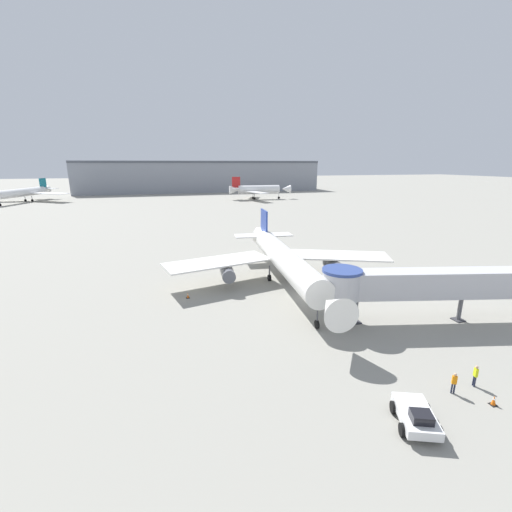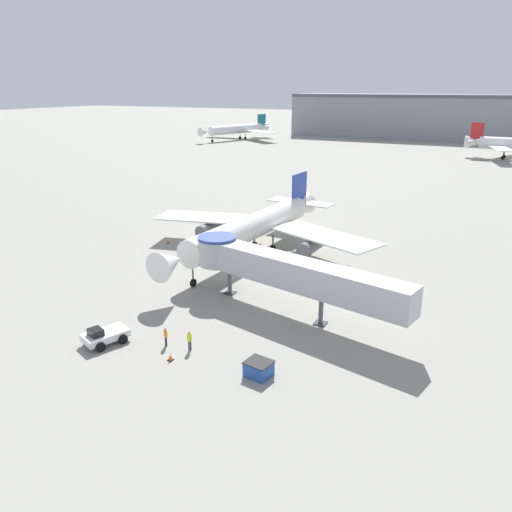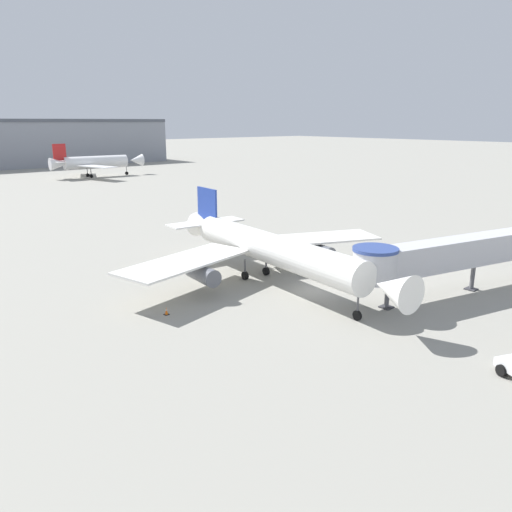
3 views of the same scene
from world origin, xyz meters
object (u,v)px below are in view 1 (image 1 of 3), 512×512
object	(u,v)px
traffic_cone_port_wing	(188,296)
traffic_cone_starboard_wing	(368,276)
ground_crew_marshaller	(475,374)
traffic_cone_apron_front	(494,401)
main_airplane	(284,259)
background_jet_red_tail	(258,189)
jet_bridge	(421,283)
ground_crew_wing_walker	(454,382)
background_jet_teal_tail	(23,192)
pushback_tug_white	(416,416)

from	to	relation	value
traffic_cone_port_wing	traffic_cone_starboard_wing	xyz separation A→B (m)	(26.08, 0.22, 0.06)
traffic_cone_starboard_wing	ground_crew_marshaller	size ratio (longest dim) A/B	0.47
traffic_cone_apron_front	main_airplane	bearing A→B (deg)	102.06
ground_crew_marshaller	background_jet_red_tail	bearing A→B (deg)	-171.01
jet_bridge	ground_crew_wing_walker	world-z (taller)	jet_bridge
main_airplane	traffic_cone_apron_front	size ratio (longest dim) A/B	46.00
traffic_cone_port_wing	background_jet_teal_tail	size ratio (longest dim) A/B	0.02
ground_crew_marshaller	background_jet_teal_tail	distance (m)	173.05
traffic_cone_starboard_wing	background_jet_red_tail	world-z (taller)	background_jet_red_tail
jet_bridge	traffic_cone_apron_front	size ratio (longest dim) A/B	31.93
ground_crew_marshaller	background_jet_teal_tail	world-z (taller)	background_jet_teal_tail
traffic_cone_port_wing	jet_bridge	bearing A→B (deg)	-30.09
traffic_cone_port_wing	ground_crew_marshaller	size ratio (longest dim) A/B	0.40
traffic_cone_port_wing	ground_crew_marshaller	xyz separation A→B (m)	(19.45, -23.90, 0.67)
traffic_cone_port_wing	background_jet_teal_tail	distance (m)	143.13
ground_crew_wing_walker	jet_bridge	bearing A→B (deg)	-90.39
ground_crew_marshaller	background_jet_red_tail	size ratio (longest dim) A/B	0.06
traffic_cone_port_wing	traffic_cone_starboard_wing	size ratio (longest dim) A/B	0.86
background_jet_teal_tail	main_airplane	bearing A→B (deg)	-42.82
traffic_cone_apron_front	traffic_cone_port_wing	xyz separation A→B (m)	(-18.94, 25.97, -0.02)
main_airplane	pushback_tug_white	bearing A→B (deg)	-87.04
main_airplane	jet_bridge	distance (m)	17.47
traffic_cone_apron_front	background_jet_red_tail	world-z (taller)	background_jet_red_tail
main_airplane	jet_bridge	world-z (taller)	main_airplane
ground_crew_wing_walker	traffic_cone_starboard_wing	bearing A→B (deg)	-81.89
jet_bridge	ground_crew_wing_walker	xyz separation A→B (m)	(-5.86, -10.79, -3.34)
main_airplane	traffic_cone_port_wing	world-z (taller)	main_airplane
main_airplane	traffic_cone_port_wing	distance (m)	13.65
pushback_tug_white	traffic_cone_starboard_wing	bearing A→B (deg)	84.20
ground_crew_marshaller	background_jet_red_tail	xyz separation A→B (m)	(23.04, 138.89, 3.57)
pushback_tug_white	ground_crew_wing_walker	distance (m)	5.35
traffic_cone_port_wing	traffic_cone_apron_front	bearing A→B (deg)	-53.89
ground_crew_marshaller	background_jet_teal_tail	xyz separation A→B (m)	(-77.98, 154.45, 3.26)
traffic_cone_apron_front	ground_crew_marshaller	bearing A→B (deg)	76.23
traffic_cone_port_wing	ground_crew_wing_walker	bearing A→B (deg)	-54.53
background_jet_teal_tail	traffic_cone_apron_front	bearing A→B (deg)	-45.45
main_airplane	background_jet_teal_tail	world-z (taller)	background_jet_teal_tail
traffic_cone_starboard_wing	ground_crew_wing_walker	world-z (taller)	ground_crew_wing_walker
jet_bridge	ground_crew_marshaller	xyz separation A→B (m)	(-3.61, -10.54, -3.31)
pushback_tug_white	ground_crew_marshaller	distance (m)	7.55
ground_crew_wing_walker	pushback_tug_white	bearing A→B (deg)	49.75
jet_bridge	traffic_cone_port_wing	size ratio (longest dim) A/B	33.49
traffic_cone_port_wing	ground_crew_marshaller	distance (m)	30.82
pushback_tug_white	traffic_cone_starboard_wing	xyz separation A→B (m)	(13.84, 26.33, -0.35)
traffic_cone_apron_front	ground_crew_marshaller	world-z (taller)	ground_crew_marshaller
traffic_cone_apron_front	background_jet_red_tail	size ratio (longest dim) A/B	0.02
main_airplane	ground_crew_marshaller	xyz separation A→B (m)	(6.27, -24.94, -2.76)
pushback_tug_white	background_jet_teal_tail	xyz separation A→B (m)	(-70.77, 156.67, 3.52)
traffic_cone_apron_front	traffic_cone_port_wing	world-z (taller)	traffic_cone_apron_front
traffic_cone_apron_front	background_jet_teal_tail	world-z (taller)	background_jet_teal_tail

